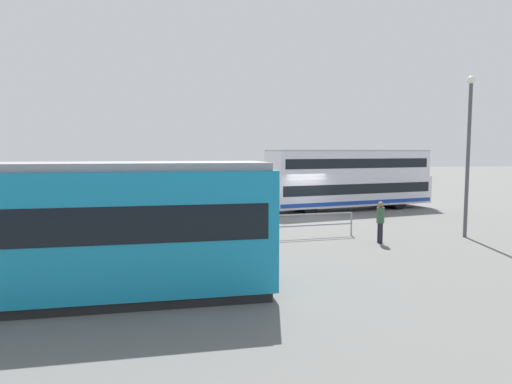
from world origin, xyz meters
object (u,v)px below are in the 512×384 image
object	(u,v)px
double_decker_bus	(349,179)
street_lamp	(469,144)
pedestrian_crossing	(380,219)
info_sign	(138,201)
pedestrian_near_railing	(238,214)

from	to	relation	value
double_decker_bus	street_lamp	xyz separation A→B (m)	(-1.81, 9.93, 2.14)
pedestrian_crossing	info_sign	world-z (taller)	info_sign
double_decker_bus	pedestrian_crossing	distance (m)	11.03
pedestrian_crossing	info_sign	xyz separation A→B (m)	(10.12, -2.18, 0.70)
double_decker_bus	pedestrian_crossing	bearing A→B (deg)	76.54
pedestrian_crossing	street_lamp	distance (m)	5.43
double_decker_bus	pedestrian_near_railing	distance (m)	11.29
pedestrian_crossing	info_sign	bearing A→B (deg)	-12.18
pedestrian_near_railing	pedestrian_crossing	distance (m)	6.45
double_decker_bus	pedestrian_crossing	world-z (taller)	double_decker_bus
street_lamp	double_decker_bus	bearing A→B (deg)	-79.65
street_lamp	info_sign	bearing A→B (deg)	-5.66
double_decker_bus	street_lamp	world-z (taller)	street_lamp
info_sign	double_decker_bus	bearing A→B (deg)	-146.18
pedestrian_near_railing	double_decker_bus	bearing A→B (deg)	-137.15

